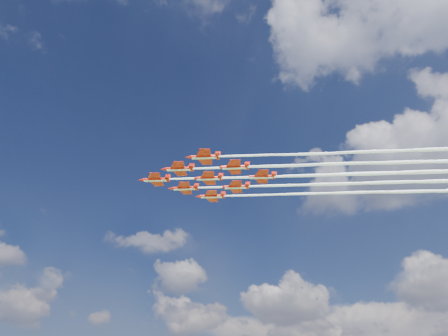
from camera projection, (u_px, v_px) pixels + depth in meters
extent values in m
cylinder|color=red|center=(155.00, 180.00, 158.04)|extent=(7.82, 5.99, 1.20)
cone|color=red|center=(141.00, 180.00, 158.31)|extent=(2.47, 2.23, 1.20)
cone|color=red|center=(169.00, 179.00, 157.79)|extent=(1.96, 1.83, 1.09)
ellipsoid|color=black|center=(150.00, 179.00, 158.40)|extent=(2.42, 2.11, 0.78)
cube|color=red|center=(157.00, 180.00, 157.99)|extent=(8.61, 10.20, 0.15)
cube|color=red|center=(167.00, 179.00, 157.83)|extent=(3.50, 4.08, 0.13)
cube|color=red|center=(168.00, 177.00, 158.31)|extent=(1.51, 1.13, 1.96)
cube|color=white|center=(155.00, 181.00, 157.77)|extent=(7.25, 5.50, 0.13)
cylinder|color=red|center=(179.00, 169.00, 151.16)|extent=(7.82, 5.99, 1.20)
cone|color=red|center=(163.00, 169.00, 151.43)|extent=(2.47, 2.23, 1.20)
cone|color=red|center=(193.00, 168.00, 150.90)|extent=(1.96, 1.83, 1.09)
ellipsoid|color=black|center=(173.00, 168.00, 151.51)|extent=(2.42, 2.11, 0.78)
cube|color=red|center=(180.00, 169.00, 151.10)|extent=(8.61, 10.20, 0.15)
cube|color=red|center=(191.00, 168.00, 150.94)|extent=(3.50, 4.08, 0.13)
cube|color=red|center=(192.00, 166.00, 151.42)|extent=(1.51, 1.13, 1.96)
cube|color=white|center=(179.00, 170.00, 150.89)|extent=(7.25, 5.50, 0.13)
cylinder|color=red|center=(185.00, 188.00, 163.98)|extent=(7.82, 5.99, 1.20)
cone|color=red|center=(170.00, 189.00, 164.25)|extent=(2.47, 2.23, 1.20)
cone|color=red|center=(198.00, 188.00, 163.72)|extent=(1.96, 1.83, 1.09)
ellipsoid|color=black|center=(179.00, 187.00, 164.33)|extent=(2.42, 2.11, 0.78)
cube|color=red|center=(186.00, 188.00, 163.92)|extent=(8.61, 10.20, 0.15)
cube|color=red|center=(196.00, 188.00, 163.76)|extent=(3.50, 4.08, 0.13)
cube|color=red|center=(197.00, 186.00, 164.24)|extent=(1.51, 1.13, 1.96)
cube|color=white|center=(184.00, 189.00, 163.71)|extent=(7.25, 5.50, 0.13)
cylinder|color=red|center=(204.00, 157.00, 144.27)|extent=(7.82, 5.99, 1.20)
cone|color=red|center=(188.00, 157.00, 144.54)|extent=(2.47, 2.23, 1.20)
cone|color=red|center=(220.00, 156.00, 144.02)|extent=(1.96, 1.83, 1.09)
ellipsoid|color=black|center=(198.00, 156.00, 144.62)|extent=(2.42, 2.11, 0.78)
cube|color=red|center=(206.00, 157.00, 144.22)|extent=(8.61, 10.20, 0.15)
cube|color=red|center=(217.00, 156.00, 144.05)|extent=(3.50, 4.08, 0.13)
cube|color=red|center=(218.00, 154.00, 144.53)|extent=(1.51, 1.13, 1.96)
cube|color=white|center=(204.00, 158.00, 144.00)|extent=(7.25, 5.50, 0.13)
cylinder|color=red|center=(208.00, 178.00, 157.09)|extent=(7.82, 5.99, 1.20)
cone|color=red|center=(193.00, 179.00, 157.36)|extent=(2.47, 2.23, 1.20)
cone|color=red|center=(222.00, 178.00, 156.84)|extent=(1.96, 1.83, 1.09)
ellipsoid|color=black|center=(202.00, 177.00, 157.44)|extent=(2.42, 2.11, 0.78)
cube|color=red|center=(210.00, 178.00, 157.04)|extent=(8.61, 10.20, 0.15)
cube|color=red|center=(220.00, 178.00, 156.87)|extent=(3.50, 4.08, 0.13)
cube|color=red|center=(221.00, 175.00, 157.35)|extent=(1.51, 1.13, 1.96)
cube|color=white|center=(208.00, 179.00, 156.82)|extent=(7.25, 5.50, 0.13)
cylinder|color=red|center=(212.00, 196.00, 169.91)|extent=(7.82, 5.99, 1.20)
cone|color=red|center=(198.00, 197.00, 170.18)|extent=(2.47, 2.23, 1.20)
cone|color=red|center=(225.00, 196.00, 169.66)|extent=(1.96, 1.83, 1.09)
ellipsoid|color=black|center=(206.00, 195.00, 170.26)|extent=(2.42, 2.11, 0.78)
cube|color=red|center=(213.00, 196.00, 169.86)|extent=(8.61, 10.20, 0.15)
cube|color=red|center=(223.00, 196.00, 169.70)|extent=(3.50, 4.08, 0.13)
cube|color=red|center=(223.00, 194.00, 170.17)|extent=(1.51, 1.13, 1.96)
cube|color=white|center=(212.00, 197.00, 169.64)|extent=(7.25, 5.50, 0.13)
cylinder|color=red|center=(234.00, 167.00, 150.20)|extent=(7.82, 5.99, 1.20)
cone|color=red|center=(218.00, 168.00, 150.47)|extent=(2.47, 2.23, 1.20)
cone|color=red|center=(249.00, 167.00, 149.95)|extent=(1.96, 1.83, 1.09)
ellipsoid|color=black|center=(228.00, 166.00, 150.56)|extent=(2.42, 2.11, 0.78)
cube|color=red|center=(236.00, 167.00, 150.15)|extent=(8.61, 10.20, 0.15)
cube|color=red|center=(247.00, 167.00, 149.99)|extent=(3.50, 4.08, 0.13)
cube|color=red|center=(247.00, 164.00, 150.46)|extent=(1.51, 1.13, 1.96)
cube|color=white|center=(234.00, 169.00, 149.93)|extent=(7.25, 5.50, 0.13)
cylinder|color=red|center=(236.00, 187.00, 163.02)|extent=(7.82, 5.99, 1.20)
cone|color=red|center=(221.00, 187.00, 163.29)|extent=(2.47, 2.23, 1.20)
cone|color=red|center=(249.00, 186.00, 162.77)|extent=(1.96, 1.83, 1.09)
ellipsoid|color=black|center=(230.00, 186.00, 163.38)|extent=(2.42, 2.11, 0.78)
cube|color=red|center=(237.00, 187.00, 162.97)|extent=(8.61, 10.20, 0.15)
cube|color=red|center=(247.00, 187.00, 162.81)|extent=(3.50, 4.08, 0.13)
cube|color=red|center=(248.00, 184.00, 163.28)|extent=(1.51, 1.13, 1.96)
cube|color=white|center=(236.00, 188.00, 162.75)|extent=(7.25, 5.50, 0.13)
cylinder|color=red|center=(262.00, 177.00, 156.14)|extent=(7.82, 5.99, 1.20)
cone|color=red|center=(247.00, 177.00, 156.41)|extent=(2.47, 2.23, 1.20)
cone|color=red|center=(276.00, 176.00, 155.88)|extent=(1.96, 1.83, 1.09)
ellipsoid|color=black|center=(256.00, 176.00, 156.49)|extent=(2.42, 2.11, 0.78)
cube|color=red|center=(263.00, 177.00, 156.08)|extent=(8.61, 10.20, 0.15)
cube|color=red|center=(274.00, 176.00, 155.92)|extent=(3.50, 4.08, 0.13)
cube|color=red|center=(274.00, 174.00, 156.40)|extent=(1.51, 1.13, 1.96)
cube|color=white|center=(262.00, 178.00, 155.87)|extent=(7.25, 5.50, 0.13)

